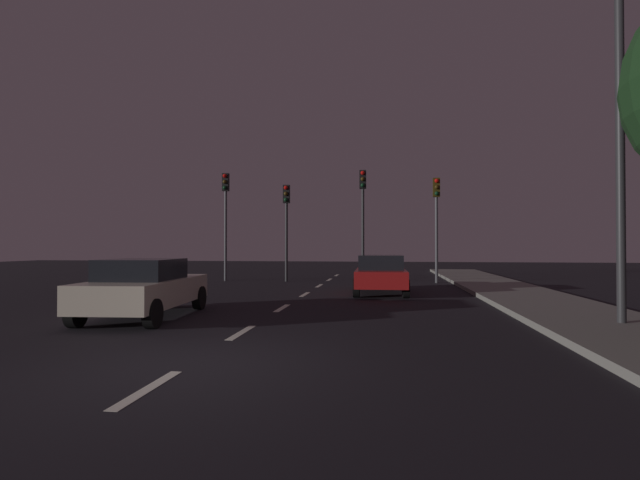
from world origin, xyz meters
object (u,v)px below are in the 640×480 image
at_px(traffic_signal_center_left, 286,214).
at_px(street_lamp_right, 607,111).
at_px(car_stopped_ahead, 381,274).
at_px(car_adjacent_lane, 145,287).
at_px(traffic_signal_far_left, 226,206).
at_px(traffic_signal_far_right, 436,209).
at_px(traffic_signal_center_right, 363,204).

bearing_deg(traffic_signal_center_left, street_lamp_right, -52.24).
distance_m(car_stopped_ahead, street_lamp_right, 9.35).
distance_m(car_adjacent_lane, street_lamp_right, 11.20).
height_order(traffic_signal_far_left, traffic_signal_center_left, traffic_signal_far_left).
relative_size(car_stopped_ahead, street_lamp_right, 0.56).
bearing_deg(car_stopped_ahead, traffic_signal_center_left, 131.59).
bearing_deg(street_lamp_right, car_adjacent_lane, 178.91).
distance_m(traffic_signal_far_right, street_lamp_right, 12.54).
height_order(traffic_signal_far_right, car_stopped_ahead, traffic_signal_far_right).
bearing_deg(traffic_signal_center_left, car_stopped_ahead, -48.41).
xyz_separation_m(traffic_signal_far_left, traffic_signal_far_right, (10.44, -0.00, -0.28)).
distance_m(traffic_signal_far_left, traffic_signal_center_left, 3.17).
bearing_deg(traffic_signal_center_right, car_adjacent_lane, -111.56).
height_order(traffic_signal_center_right, car_stopped_ahead, traffic_signal_center_right).
xyz_separation_m(car_stopped_ahead, street_lamp_right, (4.82, -7.00, 3.89)).
distance_m(traffic_signal_far_left, traffic_signal_far_right, 10.44).
height_order(traffic_signal_far_left, car_adjacent_lane, traffic_signal_far_left).
relative_size(traffic_signal_center_right, car_adjacent_lane, 1.26).
relative_size(traffic_signal_far_left, car_stopped_ahead, 1.26).
relative_size(traffic_signal_far_left, traffic_signal_center_right, 1.00).
relative_size(traffic_signal_center_left, traffic_signal_far_right, 0.96).
height_order(traffic_signal_center_left, traffic_signal_center_right, traffic_signal_center_right).
height_order(car_stopped_ahead, car_adjacent_lane, car_adjacent_lane).
bearing_deg(street_lamp_right, traffic_signal_center_right, 114.97).
height_order(traffic_signal_far_right, car_adjacent_lane, traffic_signal_far_right).
height_order(traffic_signal_far_left, traffic_signal_center_right, traffic_signal_center_right).
relative_size(traffic_signal_center_right, car_stopped_ahead, 1.26).
xyz_separation_m(traffic_signal_center_left, traffic_signal_center_right, (3.79, 0.00, 0.42)).
height_order(traffic_signal_far_left, traffic_signal_far_right, traffic_signal_far_left).
bearing_deg(traffic_signal_far_left, car_adjacent_lane, -79.86).
height_order(traffic_signal_center_left, street_lamp_right, street_lamp_right).
xyz_separation_m(traffic_signal_far_left, traffic_signal_center_right, (6.94, 0.00, 0.00)).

